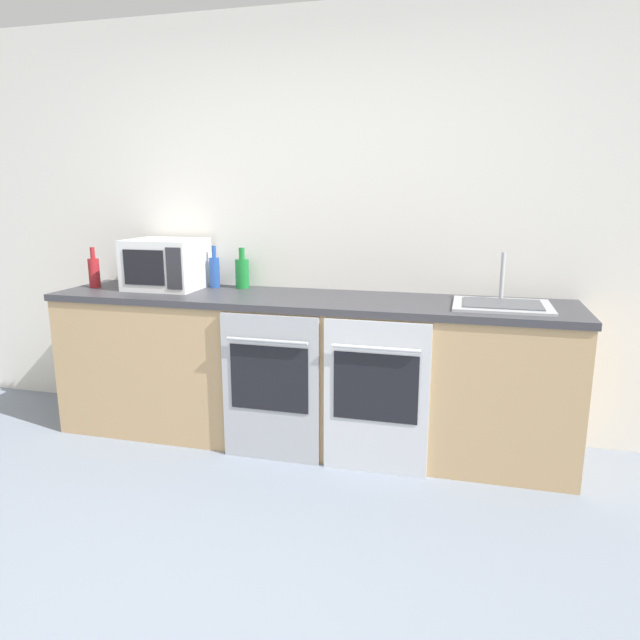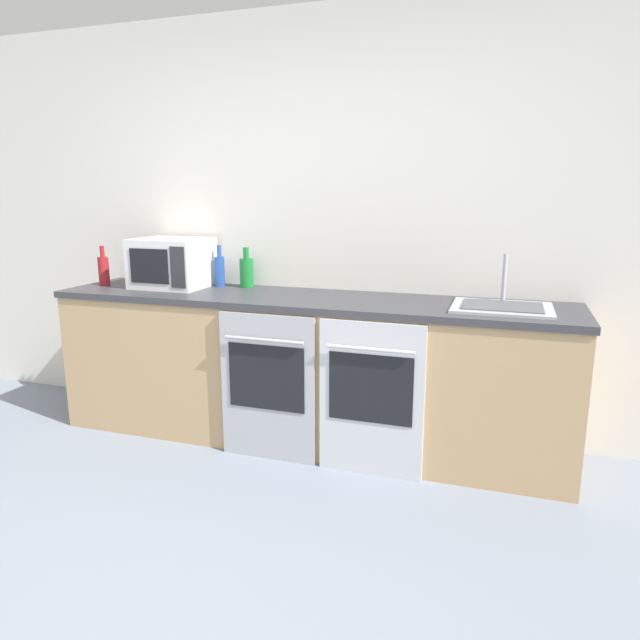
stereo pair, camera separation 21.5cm
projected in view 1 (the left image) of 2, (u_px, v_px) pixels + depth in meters
wall_back at (319, 226)px, 3.62m from camera, size 10.00×0.06×2.60m
counter_back at (305, 369)px, 3.48m from camera, size 3.12×0.64×0.90m
oven_left at (270, 388)px, 3.21m from camera, size 0.57×0.06×0.85m
oven_right at (376, 397)px, 3.06m from camera, size 0.57×0.06×0.85m
microwave at (166, 264)px, 3.65m from camera, size 0.45×0.40×0.32m
bottle_red at (94, 272)px, 3.70m from camera, size 0.07×0.07×0.26m
bottle_blue at (215, 271)px, 3.71m from camera, size 0.07×0.07×0.27m
bottle_green at (242, 272)px, 3.68m from camera, size 0.09×0.09×0.26m
sink at (502, 304)px, 3.09m from camera, size 0.52×0.42×0.28m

